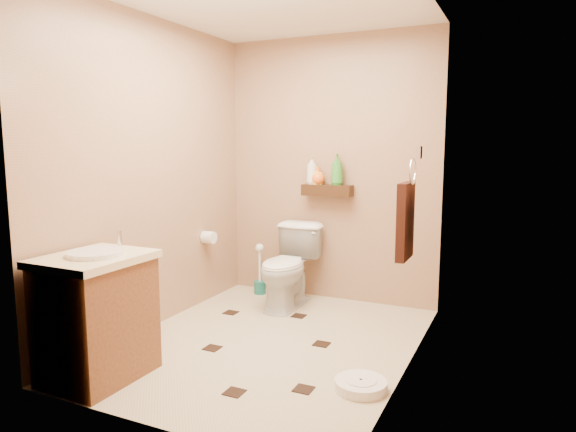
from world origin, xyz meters
The scene contains 17 objects.
ground centered at (0.00, 0.00, 0.00)m, with size 2.50×2.50×0.00m, color beige.
wall_back centered at (0.00, 1.25, 1.20)m, with size 2.00×0.04×2.40m, color #9D7359.
wall_front centered at (0.00, -1.25, 1.20)m, with size 2.00×0.04×2.40m, color #9D7359.
wall_left centered at (-1.00, 0.00, 1.20)m, with size 0.04×2.50×2.40m, color #9D7359.
wall_right centered at (1.00, 0.00, 1.20)m, with size 0.04×2.50×2.40m, color #9D7359.
wall_shelf centered at (0.00, 1.17, 1.02)m, with size 0.46×0.14×0.10m, color #3B1F10.
floor_accents centered at (0.01, -0.06, 0.00)m, with size 1.23×1.50×0.01m.
toilet centered at (-0.23, 0.83, 0.36)m, with size 0.40×0.71×0.72m, color white.
vanity centered at (-0.70, -0.94, 0.40)m, with size 0.53×0.64×0.89m.
bathroom_scale centered at (0.82, -0.41, 0.03)m, with size 0.38×0.38×0.06m.
toilet_brush centered at (-0.65, 1.07, 0.17)m, with size 0.11×0.11×0.49m.
towel_ring centered at (0.91, 0.25, 0.95)m, with size 0.12×0.30×0.76m.
toilet_paper centered at (-0.94, 0.65, 0.60)m, with size 0.12×0.11×0.12m.
bottle_a centered at (-0.15, 1.17, 1.20)m, with size 0.10×0.10×0.26m, color silver.
bottle_b centered at (-0.09, 1.17, 1.15)m, with size 0.07×0.08×0.17m, color yellow.
bottle_c centered at (-0.09, 1.17, 1.15)m, with size 0.13×0.13×0.16m, color orange.
bottle_d centered at (0.09, 1.17, 1.21)m, with size 0.11×0.11×0.28m, color #34892D.
Camera 1 is at (1.64, -3.18, 1.43)m, focal length 32.00 mm.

